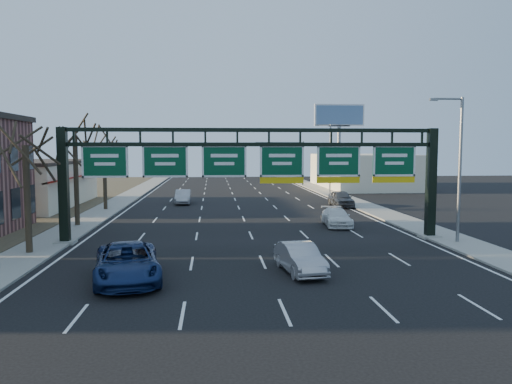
{
  "coord_description": "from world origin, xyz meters",
  "views": [
    {
      "loc": [
        -2.56,
        -23.45,
        5.91
      ],
      "look_at": [
        0.12,
        7.28,
        3.2
      ],
      "focal_mm": 35.0,
      "sensor_mm": 36.0,
      "label": 1
    }
  ],
  "objects": [
    {
      "name": "cream_strip",
      "position": [
        -21.48,
        29.0,
        2.36
      ],
      "size": [
        10.9,
        18.4,
        4.7
      ],
      "color": "beige",
      "rests_on": "ground"
    },
    {
      "name": "tree_mid",
      "position": [
        -12.8,
        15.0,
        7.85
      ],
      "size": [
        3.6,
        3.6,
        9.24
      ],
      "color": "black",
      "rests_on": "sidewalk_left"
    },
    {
      "name": "sign_gantry",
      "position": [
        0.16,
        8.0,
        4.63
      ],
      "size": [
        24.6,
        1.2,
        7.2
      ],
      "color": "black",
      "rests_on": "ground"
    },
    {
      "name": "car_grey_far",
      "position": [
        10.39,
        25.87,
        0.82
      ],
      "size": [
        1.96,
        4.83,
        1.64
      ],
      "primitive_type": "imported",
      "rotation": [
        0.0,
        0.0,
        -0.0
      ],
      "color": "#45474A",
      "rests_on": "ground"
    },
    {
      "name": "sidewalk_left",
      "position": [
        -12.8,
        20.0,
        0.06
      ],
      "size": [
        3.0,
        120.0,
        0.12
      ],
      "primitive_type": "cube",
      "color": "gray",
      "rests_on": "ground"
    },
    {
      "name": "car_silver_distant",
      "position": [
        -5.72,
        30.0,
        0.74
      ],
      "size": [
        1.59,
        4.48,
        1.47
      ],
      "primitive_type": "imported",
      "rotation": [
        0.0,
        0.0,
        0.01
      ],
      "color": "#A4A4A9",
      "rests_on": "ground"
    },
    {
      "name": "tree_far",
      "position": [
        -12.8,
        25.0,
        7.48
      ],
      "size": [
        3.6,
        3.6,
        8.86
      ],
      "color": "black",
      "rests_on": "sidewalk_left"
    },
    {
      "name": "lane_markings",
      "position": [
        0.0,
        20.0,
        0.01
      ],
      "size": [
        21.6,
        120.0,
        0.01
      ],
      "primitive_type": "cube",
      "color": "white",
      "rests_on": "ground"
    },
    {
      "name": "streetlight_far",
      "position": [
        12.47,
        40.0,
        5.08
      ],
      "size": [
        2.15,
        0.22,
        9.0
      ],
      "color": "slate",
      "rests_on": "sidewalk_right"
    },
    {
      "name": "traffic_signal_mast",
      "position": [
        5.69,
        55.0,
        5.5
      ],
      "size": [
        10.16,
        0.54,
        7.0
      ],
      "color": "black",
      "rests_on": "ground"
    },
    {
      "name": "tree_gantry",
      "position": [
        -12.8,
        5.0,
        7.11
      ],
      "size": [
        3.6,
        3.6,
        8.48
      ],
      "color": "black",
      "rests_on": "sidewalk_left"
    },
    {
      "name": "streetlight_near",
      "position": [
        12.47,
        6.0,
        5.08
      ],
      "size": [
        2.15,
        0.22,
        9.0
      ],
      "color": "slate",
      "rests_on": "sidewalk_right"
    },
    {
      "name": "ground",
      "position": [
        0.0,
        0.0,
        0.0
      ],
      "size": [
        160.0,
        160.0,
        0.0
      ],
      "primitive_type": "plane",
      "color": "black",
      "rests_on": "ground"
    },
    {
      "name": "car_blue_suv",
      "position": [
        -6.38,
        -1.21,
        0.83
      ],
      "size": [
        3.78,
        6.38,
        1.66
      ],
      "primitive_type": "imported",
      "rotation": [
        0.0,
        0.0,
        0.18
      ],
      "color": "navy",
      "rests_on": "ground"
    },
    {
      "name": "car_silver_sedan",
      "position": [
        1.54,
        -0.38,
        0.7
      ],
      "size": [
        2.08,
        4.43,
        1.4
      ],
      "primitive_type": "imported",
      "rotation": [
        0.0,
        0.0,
        0.14
      ],
      "color": "#A3A3A7",
      "rests_on": "ground"
    },
    {
      "name": "sidewalk_right",
      "position": [
        12.8,
        20.0,
        0.06
      ],
      "size": [
        3.0,
        120.0,
        0.12
      ],
      "primitive_type": "cube",
      "color": "gray",
      "rests_on": "ground"
    },
    {
      "name": "billboard_right",
      "position": [
        15.0,
        44.98,
        9.06
      ],
      "size": [
        7.0,
        0.5,
        12.0
      ],
      "color": "slate",
      "rests_on": "ground"
    },
    {
      "name": "building_right_distant",
      "position": [
        20.0,
        50.0,
        2.5
      ],
      "size": [
        12.0,
        20.0,
        5.0
      ],
      "primitive_type": "cube",
      "color": "beige",
      "rests_on": "ground"
    },
    {
      "name": "car_white_wagon",
      "position": [
        6.81,
        13.52,
        0.67
      ],
      "size": [
        2.1,
        4.7,
        1.34
      ],
      "primitive_type": "imported",
      "rotation": [
        0.0,
        0.0,
        -0.05
      ],
      "color": "white",
      "rests_on": "ground"
    }
  ]
}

